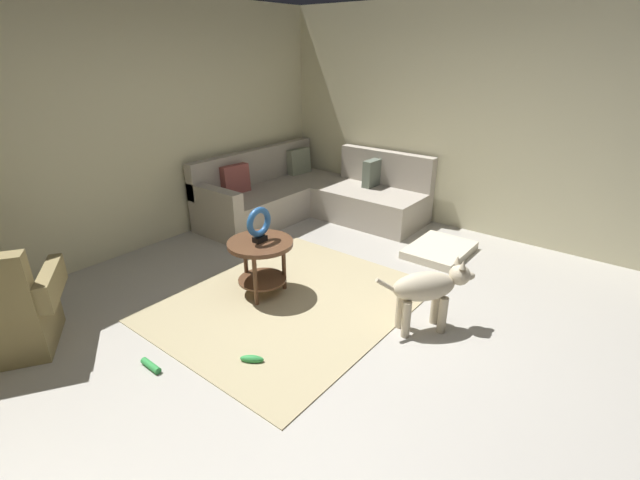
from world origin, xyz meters
The scene contains 13 objects.
ground_plane centered at (0.00, 0.00, -0.05)m, with size 6.00×6.00×0.10m, color #B7B2A8.
wall_back centered at (0.00, 2.94, 1.35)m, with size 6.00×0.12×2.70m, color beige.
wall_right centered at (2.94, 0.00, 1.35)m, with size 0.12×6.00×2.70m, color beige.
area_rug centered at (0.15, 0.70, 0.01)m, with size 2.30×1.90×0.01m, color tan.
sectional_couch centered at (1.99, 2.01, 0.29)m, with size 2.20×2.25×0.88m.
armchair centered at (-1.71, 1.90, 0.32)m, with size 1.00×0.94×0.88m.
side_table centered at (0.11, 1.02, 0.42)m, with size 0.60×0.60×0.54m.
torus_sculpture centered at (0.11, 1.02, 0.71)m, with size 0.28×0.08×0.33m.
dog_bed_mat centered at (1.98, 0.08, 0.04)m, with size 0.80×0.60×0.09m, color beige.
dog centered at (0.53, -0.45, 0.38)m, with size 0.68×0.59×0.63m.
dog_toy_ball centered at (0.73, -0.13, 0.05)m, with size 0.11×0.11×0.11m, color red.
dog_toy_rope centered at (-1.17, 0.89, 0.03)m, with size 0.05×0.05×0.20m, color green.
dog_toy_bone centered at (-0.66, 0.36, 0.03)m, with size 0.18×0.06×0.06m, color green.
Camera 1 is at (-2.43, -1.68, 2.15)m, focal length 24.82 mm.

